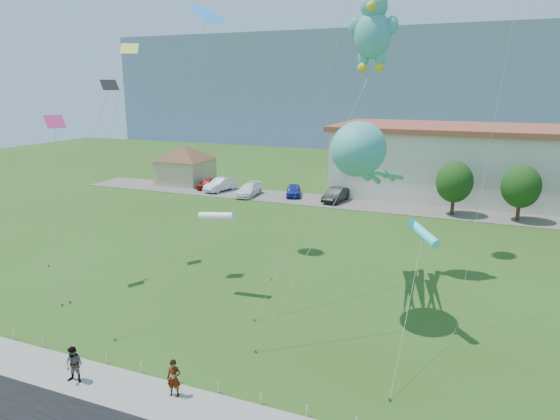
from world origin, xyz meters
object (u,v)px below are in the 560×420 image
at_px(pedestrian_left, 174,378).
at_px(parked_car_blue, 293,190).
at_px(parked_car_silver, 220,185).
at_px(parked_car_white, 249,190).
at_px(octopus_kite, 364,160).
at_px(pedestrian_right, 74,365).
at_px(parked_car_red, 208,183).
at_px(pavilion, 185,161).
at_px(parked_car_black, 336,195).
at_px(teddy_bear_kite, 373,29).

bearing_deg(pedestrian_left, parked_car_blue, 88.62).
distance_m(parked_car_silver, parked_car_blue, 9.44).
height_order(parked_car_white, octopus_kite, octopus_kite).
xyz_separation_m(pedestrian_right, parked_car_white, (-9.67, 37.23, -0.17)).
distance_m(parked_car_red, parked_car_silver, 2.25).
bearing_deg(parked_car_white, octopus_kite, -56.22).
bearing_deg(pedestrian_left, pavilion, 107.22).
xyz_separation_m(parked_car_silver, parked_car_white, (4.46, -1.16, -0.08)).
relative_size(parked_car_red, parked_car_silver, 0.81).
distance_m(pedestrian_right, parked_car_red, 42.27).
bearing_deg(pedestrian_right, parked_car_white, 94.57).
bearing_deg(pedestrian_right, parked_car_black, 78.98).
xyz_separation_m(parked_car_blue, parked_car_black, (5.40, -0.74, 0.07)).
relative_size(parked_car_red, octopus_kite, 0.30).
relative_size(pavilion, parked_car_white, 1.91).
xyz_separation_m(pedestrian_right, teddy_bear_kite, (8.35, 18.78, 15.28)).
distance_m(pavilion, parked_car_black, 21.86).
relative_size(parked_car_black, teddy_bear_kite, 0.25).
relative_size(pedestrian_right, octopus_kite, 0.13).
distance_m(parked_car_white, parked_car_blue, 5.26).
distance_m(pedestrian_right, teddy_bear_kite, 25.61).
bearing_deg(pavilion, octopus_kite, -43.29).
bearing_deg(parked_car_red, pedestrian_left, -61.83).
height_order(parked_car_silver, teddy_bear_kite, teddy_bear_kite).
xyz_separation_m(pedestrian_left, pedestrian_right, (-4.59, -0.81, 0.02)).
bearing_deg(parked_car_white, parked_car_black, 1.71).
distance_m(parked_car_black, octopus_kite, 28.44).
xyz_separation_m(parked_car_red, parked_car_black, (16.98, -0.73, 0.11)).
height_order(pedestrian_right, parked_car_silver, pedestrian_right).
xyz_separation_m(pedestrian_left, teddy_bear_kite, (3.75, 17.97, 15.30)).
bearing_deg(parked_car_red, parked_car_white, -15.49).
relative_size(parked_car_white, parked_car_blue, 1.18).
height_order(pavilion, parked_car_black, pavilion).
bearing_deg(parked_car_black, parked_car_blue, 179.46).
bearing_deg(pedestrian_right, parked_car_blue, 86.90).
distance_m(parked_car_silver, octopus_kite, 36.01).
bearing_deg(teddy_bear_kite, parked_car_silver, 138.90).
relative_size(parked_car_blue, octopus_kite, 0.32).
distance_m(pedestrian_left, parked_car_black, 37.66).
bearing_deg(teddy_bear_kite, pedestrian_left, -101.80).
relative_size(parked_car_black, octopus_kite, 0.37).
relative_size(pedestrian_right, teddy_bear_kite, 0.09).
distance_m(pavilion, parked_car_white, 12.08).
distance_m(pavilion, octopus_kite, 42.20).
distance_m(pedestrian_left, parked_car_silver, 41.99).
relative_size(octopus_kite, teddy_bear_kite, 0.69).
relative_size(pavilion, parked_car_red, 2.40).
bearing_deg(pedestrian_left, pedestrian_right, 174.94).
height_order(parked_car_red, octopus_kite, octopus_kite).
height_order(pedestrian_left, parked_car_white, pedestrian_left).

